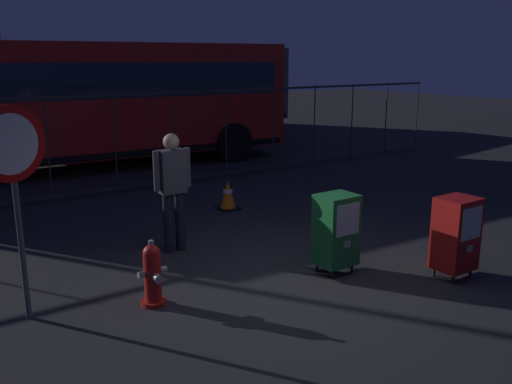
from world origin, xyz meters
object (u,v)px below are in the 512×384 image
Objects in this scene: traffic_cone at (228,195)px; stop_sign at (13,169)px; pedestrian at (173,186)px; bus_far at (153,86)px; newspaper_box_secondary at (336,230)px; fire_hydrant at (153,275)px; newspaper_box_primary at (456,233)px; bus_near at (75,98)px.

stop_sign is at bearing -148.10° from traffic_cone.
bus_far is at bearing 67.36° from pedestrian.
pedestrian is at bearing 125.49° from newspaper_box_secondary.
pedestrian is 2.38m from traffic_cone.
fire_hydrant is 3.95m from traffic_cone.
stop_sign is at bearing 166.20° from newspaper_box_secondary.
pedestrian is at bearing 131.05° from newspaper_box_primary.
pedestrian is (2.18, 1.00, -0.65)m from stop_sign.
newspaper_box_secondary reaches higher than fire_hydrant.
newspaper_box_secondary reaches higher than traffic_cone.
bus_near reaches higher than newspaper_box_secondary.
bus_near is 0.99× the size of bus_far.
bus_near is at bearing -141.10° from bus_far.
stop_sign is 1.34× the size of pedestrian.
newspaper_box_secondary is (-1.11, 0.94, 0.00)m from newspaper_box_primary.
bus_near is at bearing 100.41° from newspaper_box_primary.
bus_far reaches higher than traffic_cone.
fire_hydrant is 0.07× the size of bus_far.
fire_hydrant is 0.73× the size of newspaper_box_primary.
stop_sign is at bearing -155.27° from pedestrian.
stop_sign is (-3.51, 0.86, 1.03)m from newspaper_box_secondary.
newspaper_box_secondary is 3.76m from stop_sign.
bus_far is (3.80, 4.02, 0.00)m from bus_near.
stop_sign reaches higher than newspaper_box_secondary.
bus_near is (-0.64, 8.60, 1.14)m from newspaper_box_secondary.
bus_far is at bearing 65.92° from fire_hydrant.
fire_hydrant is 13.41m from bus_far.
bus_near is at bearing 84.17° from pedestrian.
newspaper_box_primary reaches higher than fire_hydrant.
traffic_cone is at bearing -114.04° from bus_far.
fire_hydrant is 0.73× the size of newspaper_box_secondary.
traffic_cone is (-0.68, 4.25, -0.31)m from newspaper_box_primary.
newspaper_box_secondary is at bearing -10.96° from fire_hydrant.
fire_hydrant is 8.43m from bus_near.
newspaper_box_secondary is 0.61× the size of pedestrian.
newspaper_box_secondary is at bearing -13.80° from stop_sign.
bus_near is at bearing 94.26° from newspaper_box_secondary.
fire_hydrant is 1.41× the size of traffic_cone.
fire_hydrant is at bearing -98.62° from bus_near.
pedestrian reaches higher than newspaper_box_primary.
traffic_cone is (0.43, 3.31, -0.31)m from newspaper_box_secondary.
traffic_cone is (1.76, 1.45, -0.69)m from pedestrian.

